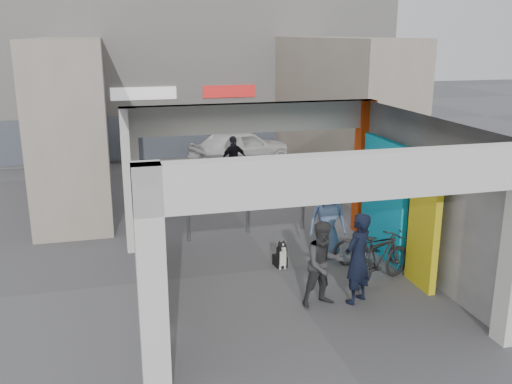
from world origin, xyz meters
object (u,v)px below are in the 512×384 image
object	(u,v)px
border_collie	(281,256)
man_elderly	(327,220)
bicycle_front	(375,246)
bicycle_rear	(380,259)
man_back_turned	(324,264)
produce_stand	(159,199)
cafe_set	(182,195)
white_van	(241,147)
man_crates	(234,159)
man_with_dog	(358,258)

from	to	relation	value
border_collie	man_elderly	world-z (taller)	man_elderly
bicycle_front	bicycle_rear	world-z (taller)	bicycle_rear
man_back_turned	bicycle_rear	bearing A→B (deg)	15.45
bicycle_front	produce_stand	bearing A→B (deg)	57.67
cafe_set	white_van	distance (m)	5.89
cafe_set	man_crates	distance (m)	3.20
bicycle_rear	produce_stand	bearing A→B (deg)	10.02
man_back_turned	bicycle_rear	distance (m)	1.68
cafe_set	produce_stand	world-z (taller)	cafe_set
man_elderly	man_crates	world-z (taller)	man_elderly
man_crates	produce_stand	bearing A→B (deg)	27.02
produce_stand	man_with_dog	distance (m)	7.88
man_elderly	man_crates	bearing A→B (deg)	104.47
bicycle_front	white_van	world-z (taller)	white_van
man_elderly	bicycle_rear	distance (m)	1.80
bicycle_rear	bicycle_front	bearing A→B (deg)	-42.12
produce_stand	man_crates	distance (m)	3.88
border_collie	bicycle_rear	xyz separation A→B (m)	(1.77, -1.33, 0.28)
produce_stand	white_van	distance (m)	6.49
cafe_set	man_with_dog	size ratio (longest dim) A/B	0.83
white_van	border_collie	bearing A→B (deg)	152.99
cafe_set	man_back_turned	size ratio (longest dim) A/B	0.90
man_back_turned	white_van	distance (m)	12.43
man_crates	white_van	distance (m)	2.85
produce_stand	border_collie	xyz separation A→B (m)	(2.28, -5.15, -0.07)
bicycle_front	bicycle_rear	xyz separation A→B (m)	(-0.31, -0.85, 0.06)
border_collie	bicycle_front	world-z (taller)	bicycle_front
border_collie	produce_stand	bearing A→B (deg)	106.15
white_van	man_crates	bearing A→B (deg)	142.66
man_crates	man_elderly	bearing A→B (deg)	80.46
produce_stand	man_crates	world-z (taller)	man_crates
bicycle_front	white_van	size ratio (longest dim) A/B	0.44
produce_stand	bicycle_front	size ratio (longest dim) A/B	0.68
man_elderly	bicycle_front	distance (m)	1.25
cafe_set	bicycle_rear	size ratio (longest dim) A/B	0.84
border_collie	man_crates	xyz separation A→B (m)	(0.60, 7.70, 0.57)
bicycle_rear	white_van	world-z (taller)	white_van
man_with_dog	man_back_turned	bearing A→B (deg)	-36.60
border_collie	man_with_dog	xyz separation A→B (m)	(0.94, -2.02, 0.66)
cafe_set	man_crates	bearing A→B (deg)	47.46
man_crates	bicycle_front	world-z (taller)	man_crates
cafe_set	white_van	world-z (taller)	white_van
border_collie	white_van	distance (m)	10.52
man_with_dog	bicycle_front	world-z (taller)	man_with_dog
man_crates	bicycle_rear	size ratio (longest dim) A/B	0.92
border_collie	white_van	size ratio (longest dim) A/B	0.16
man_elderly	white_van	xyz separation A→B (m)	(0.27, 10.04, -0.18)
cafe_set	man_with_dog	xyz separation A→B (m)	(2.47, -7.39, 0.59)
produce_stand	man_elderly	world-z (taller)	man_elderly
man_with_dog	man_back_turned	world-z (taller)	man_with_dog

